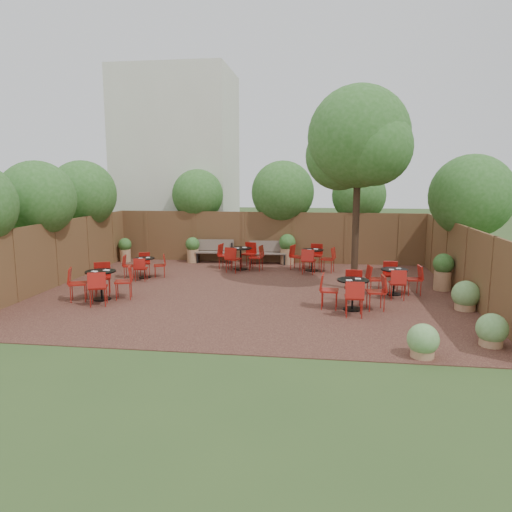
# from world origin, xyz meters

# --- Properties ---
(ground) EXTENTS (80.00, 80.00, 0.00)m
(ground) POSITION_xyz_m (0.00, 0.00, 0.00)
(ground) COLOR #354F23
(ground) RESTS_ON ground
(courtyard_paving) EXTENTS (12.00, 10.00, 0.02)m
(courtyard_paving) POSITION_xyz_m (0.00, 0.00, 0.01)
(courtyard_paving) COLOR #331914
(courtyard_paving) RESTS_ON ground
(fence_back) EXTENTS (12.00, 0.08, 2.00)m
(fence_back) POSITION_xyz_m (0.00, 5.00, 1.00)
(fence_back) COLOR brown
(fence_back) RESTS_ON ground
(fence_left) EXTENTS (0.08, 10.00, 2.00)m
(fence_left) POSITION_xyz_m (-6.00, 0.00, 1.00)
(fence_left) COLOR brown
(fence_left) RESTS_ON ground
(fence_right) EXTENTS (0.08, 10.00, 2.00)m
(fence_right) POSITION_xyz_m (6.00, 0.00, 1.00)
(fence_right) COLOR brown
(fence_right) RESTS_ON ground
(neighbour_building) EXTENTS (5.00, 4.00, 8.00)m
(neighbour_building) POSITION_xyz_m (-4.50, 8.00, 4.00)
(neighbour_building) COLOR beige
(neighbour_building) RESTS_ON ground
(overhang_foliage) EXTENTS (15.69, 10.46, 2.55)m
(overhang_foliage) POSITION_xyz_m (-1.39, 2.77, 2.70)
(overhang_foliage) COLOR #2B5D1E
(overhang_foliage) RESTS_ON ground
(courtyard_tree) EXTENTS (2.98, 2.92, 5.91)m
(courtyard_tree) POSITION_xyz_m (3.05, 0.74, 4.29)
(courtyard_tree) COLOR black
(courtyard_tree) RESTS_ON courtyard_paving
(park_bench_left) EXTENTS (1.49, 0.58, 0.90)m
(park_bench_left) POSITION_xyz_m (-2.07, 4.62, 0.48)
(park_bench_left) COLOR brown
(park_bench_left) RESTS_ON courtyard_paving
(park_bench_right) EXTENTS (1.48, 0.62, 0.89)m
(park_bench_right) POSITION_xyz_m (0.02, 4.62, 0.48)
(park_bench_right) COLOR brown
(park_bench_right) RESTS_ON courtyard_paving
(bistro_tables) EXTENTS (9.62, 6.60, 0.93)m
(bistro_tables) POSITION_xyz_m (0.13, 0.86, 0.47)
(bistro_tables) COLOR black
(bistro_tables) RESTS_ON courtyard_paving
(planters) EXTENTS (11.86, 4.34, 1.16)m
(planters) POSITION_xyz_m (0.23, 3.55, 0.60)
(planters) COLOR #A17650
(planters) RESTS_ON courtyard_paving
(low_shrubs) EXTENTS (2.37, 4.11, 0.75)m
(low_shrubs) POSITION_xyz_m (5.16, -2.90, 0.35)
(low_shrubs) COLOR #A17650
(low_shrubs) RESTS_ON courtyard_paving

